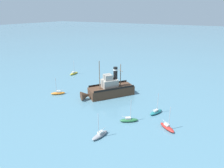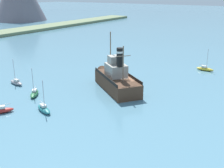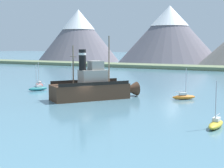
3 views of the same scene
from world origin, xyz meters
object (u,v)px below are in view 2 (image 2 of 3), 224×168
at_px(sailboat_teal, 44,109).
at_px(sailboat_yellow, 205,69).
at_px(old_tugboat, 116,79).
at_px(sailboat_orange, 122,66).
at_px(sailboat_green, 34,93).
at_px(sailboat_grey, 16,82).
at_px(sailboat_red, 0,110).

xyz_separation_m(sailboat_teal, sailboat_yellow, (35.12, -13.72, 0.00)).
height_order(old_tugboat, sailboat_orange, old_tugboat).
bearing_deg(sailboat_green, sailboat_yellow, -32.35).
bearing_deg(sailboat_grey, sailboat_yellow, -43.27).
relative_size(old_tugboat, sailboat_red, 2.77).
xyz_separation_m(sailboat_grey, sailboat_yellow, (29.00, -27.31, 0.00)).
relative_size(sailboat_orange, sailboat_yellow, 1.00).
relative_size(old_tugboat, sailboat_yellow, 2.77).
height_order(old_tugboat, sailboat_grey, old_tugboat).
height_order(sailboat_teal, sailboat_yellow, same).
xyz_separation_m(sailboat_green, sailboat_orange, (23.11, -3.37, 0.00)).
height_order(sailboat_teal, sailboat_orange, same).
bearing_deg(sailboat_green, old_tugboat, -42.74).
relative_size(sailboat_grey, sailboat_orange, 1.00).
bearing_deg(sailboat_teal, sailboat_red, 127.99).
xyz_separation_m(old_tugboat, sailboat_grey, (-8.11, 17.10, -1.40)).
height_order(sailboat_yellow, sailboat_red, same).
xyz_separation_m(old_tugboat, sailboat_yellow, (20.90, -10.21, -1.40)).
xyz_separation_m(sailboat_green, sailboat_teal, (-3.79, -6.13, 0.00)).
relative_size(sailboat_green, sailboat_red, 1.00).
relative_size(sailboat_grey, sailboat_green, 1.00).
height_order(old_tugboat, sailboat_yellow, old_tugboat).
bearing_deg(sailboat_orange, old_tugboat, -153.69).
bearing_deg(sailboat_green, sailboat_grey, 72.66).
bearing_deg(sailboat_green, sailboat_teal, -121.73).
height_order(sailboat_grey, sailboat_orange, same).
distance_m(old_tugboat, sailboat_green, 14.28).
distance_m(sailboat_yellow, sailboat_red, 43.19).
bearing_deg(sailboat_grey, old_tugboat, -64.63).
relative_size(sailboat_teal, sailboat_orange, 1.00).
bearing_deg(sailboat_grey, sailboat_orange, -27.53).
relative_size(sailboat_teal, sailboat_red, 1.00).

